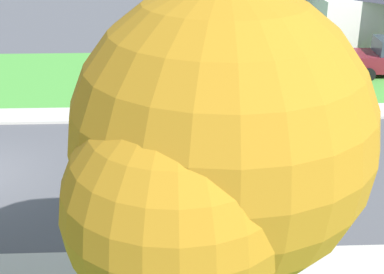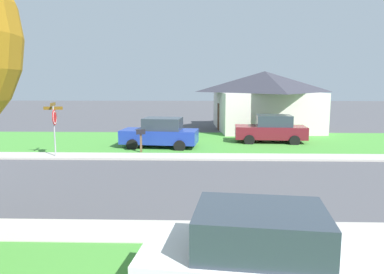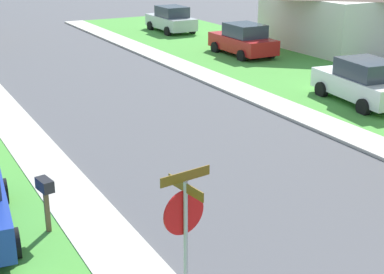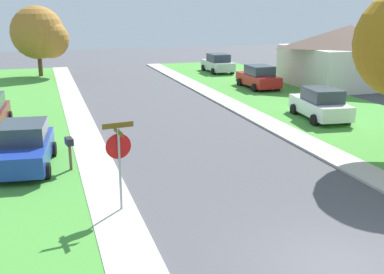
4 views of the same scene
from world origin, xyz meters
TOP-DOWN VIEW (x-y plane):
  - sidewalk_east at (4.70, 12.00)m, footprint 1.40×56.00m
  - sidewalk_west at (-4.70, 12.00)m, footprint 1.40×56.00m
  - lawn_west at (-9.40, 12.00)m, footprint 8.00×56.00m
  - stop_sign_far_corner at (-4.46, 4.75)m, footprint 0.91×0.91m
  - car_maroon_near_corner at (-9.22, 16.34)m, footprint 2.23×4.40m
  - car_blue_driveway_right at (-7.27, 9.68)m, footprint 2.40×4.48m
  - car_white_far_down_street at (7.72, 13.18)m, footprint 2.42×4.48m
  - house_left_setback at (-15.88, 16.96)m, footprint 9.49×8.37m
  - mailbox at (-5.67, 8.83)m, footprint 0.31×0.51m

SIDE VIEW (x-z plane):
  - lawn_west at x=-9.40m, z-range 0.00..0.08m
  - sidewalk_east at x=4.70m, z-range 0.00..0.10m
  - sidewalk_west at x=-4.70m, z-range 0.00..0.10m
  - car_maroon_near_corner at x=-9.22m, z-range -0.01..1.75m
  - car_blue_driveway_right at x=-7.27m, z-range -0.01..1.75m
  - car_white_far_down_street at x=7.72m, z-range -0.01..1.75m
  - mailbox at x=-5.67m, z-range 0.35..1.66m
  - stop_sign_far_corner at x=-4.46m, z-range 0.50..3.27m
  - house_left_setback at x=-15.88m, z-range 0.08..4.68m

